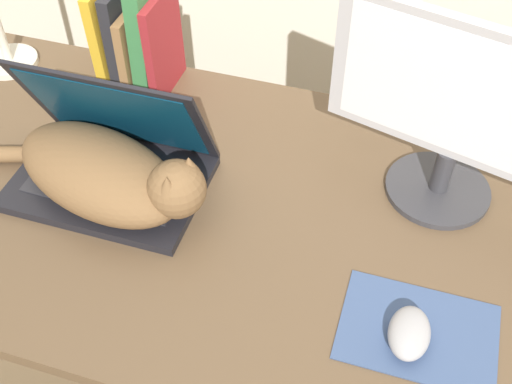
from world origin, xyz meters
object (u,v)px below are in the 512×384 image
Objects in this scene: computer_mouse at (409,333)px; external_monitor at (461,111)px; laptop at (111,161)px; cat at (108,174)px; book_row at (137,38)px.

external_monitor is at bearing 88.57° from computer_mouse.
external_monitor reaches higher than laptop.
laptop is 0.06m from cat.
external_monitor is 0.69m from book_row.
laptop is 0.75× the size of cat.
book_row is at bearing 105.11° from cat.
laptop reaches higher than computer_mouse.
external_monitor is 0.38m from computer_mouse.
computer_mouse is at bearing -17.51° from laptop.
cat is 4.88× the size of computer_mouse.
laptop is at bearing 162.49° from computer_mouse.
computer_mouse is at bearing -36.16° from book_row.
laptop reaches higher than cat.
laptop is at bearing -165.81° from external_monitor.
cat is at bearing -74.89° from book_row.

